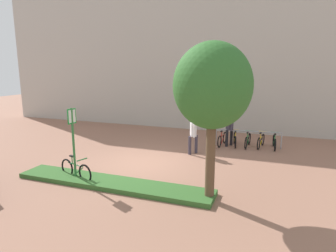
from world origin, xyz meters
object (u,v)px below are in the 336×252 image
Objects in this scene: parking_sign_post at (73,134)px; bike_rack_cluster at (248,140)px; person_casual_tan at (193,133)px; person_suited_navy at (230,127)px; bike_at_sign at (76,170)px; bollard_steel at (214,141)px; tree_sidewalk at (212,87)px.

parking_sign_post is 8.61m from bike_rack_cluster.
person_casual_tan is (-2.26, -2.12, 0.64)m from bike_rack_cluster.
bike_rack_cluster is 1.12m from person_suited_navy.
person_suited_navy is at bearing -169.93° from bike_rack_cluster.
bike_at_sign is at bearing 107.92° from parking_sign_post.
bike_at_sign is 7.83m from person_suited_navy.
bollard_steel is at bearing -143.17° from bike_rack_cluster.
tree_sidewalk reaches higher than bike_rack_cluster.
tree_sidewalk is at bearing -86.49° from person_suited_navy.
person_suited_navy is at bearing 93.51° from tree_sidewalk.
tree_sidewalk is 6.88m from person_suited_navy.
tree_sidewalk is at bearing -68.72° from person_casual_tan.
parking_sign_post reaches higher than bike_at_sign.
parking_sign_post is at bearing -124.63° from bollard_steel.
tree_sidewalk is at bearing 0.63° from parking_sign_post.
bike_at_sign is (-0.02, 0.05, -1.33)m from parking_sign_post.
tree_sidewalk is 5.38m from person_casual_tan.
bike_rack_cluster is at bearing 51.39° from parking_sign_post.
person_casual_tan is at bearing -127.52° from bollard_steel.
person_suited_navy is at bearing 55.51° from bike_at_sign.
bollard_steel is 0.52× the size of person_casual_tan.
parking_sign_post is at bearing -124.16° from person_suited_navy.
tree_sidewalk is at bearing -79.93° from bollard_steel.
bike_rack_cluster is (0.51, 6.59, -3.05)m from tree_sidewalk.
bike_at_sign is 0.51× the size of bike_rack_cluster.
tree_sidewalk is 5.09m from parking_sign_post.
tree_sidewalk is 7.28m from bike_rack_cluster.
tree_sidewalk reaches higher than person_suited_navy.
tree_sidewalk is 6.30m from bollard_steel.
bike_at_sign is at bearing -124.49° from person_suited_navy.
person_suited_navy is (4.42, 6.43, 0.63)m from bike_at_sign.
tree_sidewalk is 5.70m from bike_at_sign.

